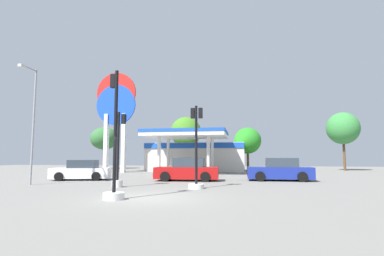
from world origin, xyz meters
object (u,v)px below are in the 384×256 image
traffic_signal_0 (196,160)px  corner_streetlamp (32,114)px  traffic_signal_2 (118,158)px  car_1 (81,171)px  car_0 (280,170)px  tree_3 (343,128)px  tree_0 (104,139)px  traffic_signal_1 (114,164)px  car_2 (187,170)px  tree_2 (248,141)px  station_pole_sign (116,109)px  tree_1 (186,132)px

traffic_signal_0 → corner_streetlamp: (-10.35, 0.20, 2.79)m
traffic_signal_2 → car_1: bearing=137.7°
car_0 → tree_3: tree_3 is taller
tree_0 → corner_streetlamp: corner_streetlamp is taller
car_0 → traffic_signal_1: size_ratio=0.87×
car_2 → tree_2: tree_2 is taller
car_1 → car_2: size_ratio=0.96×
tree_3 → corner_streetlamp: size_ratio=1.02×
traffic_signal_0 → traffic_signal_1: traffic_signal_1 is taller
station_pole_sign → tree_2: 16.60m
car_2 → traffic_signal_1: traffic_signal_1 is taller
car_1 → tree_1: 21.41m
traffic_signal_0 → traffic_signal_1: bearing=-119.3°
traffic_signal_2 → car_2: bearing=60.0°
car_1 → traffic_signal_0: size_ratio=0.99×
car_2 → tree_3: (16.43, 18.90, 4.58)m
station_pole_sign → traffic_signal_2: 17.54m
car_1 → tree_0: (-8.26, 19.92, 3.73)m
car_2 → corner_streetlamp: size_ratio=0.64×
car_2 → traffic_signal_2: bearing=-120.0°
station_pole_sign → traffic_signal_0: station_pole_sign is taller
tree_1 → tree_2: size_ratio=1.36×
station_pole_sign → car_0: station_pole_sign is taller
traffic_signal_1 → corner_streetlamp: 9.58m
traffic_signal_2 → tree_1: size_ratio=0.58×
car_0 → tree_1: (-10.59, 18.63, 4.48)m
tree_1 → station_pole_sign: bearing=-121.6°
tree_0 → tree_3: 32.53m
car_0 → traffic_signal_0: 8.12m
tree_2 → tree_3: size_ratio=0.74×
tree_3 → traffic_signal_0: bearing=-121.9°
traffic_signal_1 → traffic_signal_2: traffic_signal_1 is taller
car_2 → traffic_signal_2: traffic_signal_2 is taller
car_2 → tree_1: bearing=101.5°
traffic_signal_2 → tree_0: bearing=118.3°
car_2 → traffic_signal_1: 9.83m
traffic_signal_0 → car_0: bearing=51.3°
tree_0 → tree_2: (20.59, -2.20, -0.65)m
traffic_signal_0 → tree_3: (14.94, 24.02, 3.79)m
traffic_signal_0 → tree_3: 28.54m
car_1 → traffic_signal_2: size_ratio=1.04×
car_2 → traffic_signal_0: bearing=-73.8°
station_pole_sign → corner_streetlamp: 15.13m
traffic_signal_1 → tree_1: tree_1 is taller
car_0 → tree_0: bearing=141.5°
car_1 → traffic_signal_1: bearing=-53.2°
tree_1 → corner_streetlamp: 25.22m
car_1 → tree_3: tree_3 is taller
car_1 → traffic_signal_1: traffic_signal_1 is taller
car_1 → car_2: bearing=5.6°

